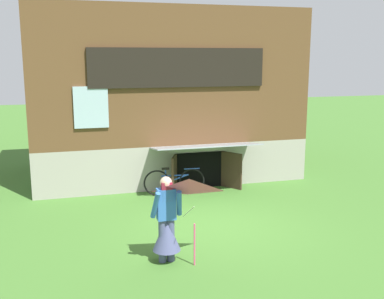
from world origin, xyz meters
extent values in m
plane|color=#3D6B28|center=(0.00, 0.00, 0.00)|extent=(60.00, 60.00, 0.00)
cube|color=#9E998E|center=(0.00, 5.36, 0.64)|extent=(8.04, 4.73, 1.28)
cube|color=brown|center=(0.00, 5.36, 3.21)|extent=(8.04, 4.73, 3.87)
cube|color=black|center=(0.00, 2.96, 3.46)|extent=(4.93, 0.08, 1.06)
cube|color=#9EB7C6|center=(0.00, 2.98, 3.46)|extent=(4.77, 0.04, 0.94)
cube|color=#9EB7C6|center=(-2.40, 2.97, 2.44)|extent=(0.90, 0.06, 1.10)
cube|color=black|center=(0.64, 2.98, 0.53)|extent=(1.40, 0.03, 1.05)
cube|color=#3D2B1E|center=(-0.21, 2.70, 0.53)|extent=(0.32, 0.67, 1.05)
cube|color=#3D2B1E|center=(1.49, 2.70, 0.53)|extent=(0.44, 0.61, 1.05)
cube|color=gray|center=(0.64, 2.45, 1.33)|extent=(2.96, 1.09, 0.18)
cylinder|color=#474C75|center=(-1.50, -1.60, 0.41)|extent=(0.14, 0.14, 0.82)
cylinder|color=#474C75|center=(-1.34, -1.60, 0.41)|extent=(0.14, 0.14, 0.82)
cone|color=#474C75|center=(-1.42, -1.60, 0.53)|extent=(0.52, 0.52, 0.62)
cube|color=#3366B7|center=(-1.42, -1.60, 1.11)|extent=(0.34, 0.20, 0.58)
cylinder|color=#3366B7|center=(-1.64, -1.70, 1.14)|extent=(0.17, 0.33, 0.54)
cylinder|color=#3366B7|center=(-1.20, -1.70, 1.14)|extent=(0.17, 0.33, 0.54)
cube|color=maroon|center=(-1.42, -1.66, 1.35)|extent=(0.20, 0.08, 0.36)
sphere|color=#D8AD8E|center=(-1.42, -1.60, 1.52)|extent=(0.22, 0.22, 0.22)
pyramid|color=#E54C7F|center=(-1.16, -2.22, 1.28)|extent=(1.14, 1.01, 0.51)
cylinder|color=beige|center=(-1.07, -1.85, 1.01)|extent=(0.01, 0.73, 0.43)
cylinder|color=#E54C7F|center=(-0.97, -1.90, 0.40)|extent=(0.03, 0.03, 0.80)
torus|color=black|center=(0.23, 2.46, 0.36)|extent=(0.72, 0.11, 0.72)
torus|color=black|center=(-0.75, 2.54, 0.36)|extent=(0.72, 0.11, 0.72)
cylinder|color=#284CB2|center=(-0.26, 2.50, 0.55)|extent=(0.73, 0.10, 0.04)
cylinder|color=#284CB2|center=(-0.26, 2.50, 0.43)|extent=(0.80, 0.11, 0.29)
cylinder|color=#284CB2|center=(-0.51, 2.52, 0.55)|extent=(0.04, 0.04, 0.41)
cube|color=black|center=(-0.51, 2.52, 0.75)|extent=(0.20, 0.08, 0.05)
cylinder|color=#284CB2|center=(0.23, 2.46, 0.71)|extent=(0.44, 0.07, 0.03)
camera|label=1|loc=(-3.20, -9.48, 3.74)|focal=43.34mm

